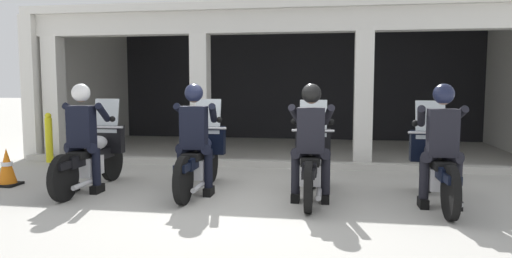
{
  "coord_description": "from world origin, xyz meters",
  "views": [
    {
      "loc": [
        1.08,
        -6.19,
        1.58
      ],
      "look_at": [
        0.0,
        0.48,
        0.92
      ],
      "focal_mm": 32.63,
      "sensor_mm": 36.0,
      "label": 1
    }
  ],
  "objects_px": {
    "police_officer_center_left": "(195,130)",
    "police_officer_far_right": "(442,135)",
    "police_officer_far_left": "(83,129)",
    "traffic_cone_flank": "(7,167)",
    "motorcycle_center_left": "(201,157)",
    "bollard_kerbside": "(49,138)",
    "motorcycle_far_right": "(436,166)",
    "police_officer_center_right": "(311,133)",
    "motorcycle_far_left": "(94,156)",
    "motorcycle_center_right": "(312,162)"
  },
  "relations": [
    {
      "from": "police_officer_center_left",
      "to": "police_officer_far_right",
      "type": "height_order",
      "value": "same"
    },
    {
      "from": "police_officer_far_left",
      "to": "traffic_cone_flank",
      "type": "height_order",
      "value": "police_officer_far_left"
    },
    {
      "from": "motorcycle_center_left",
      "to": "bollard_kerbside",
      "type": "relative_size",
      "value": 2.03
    },
    {
      "from": "motorcycle_far_right",
      "to": "bollard_kerbside",
      "type": "bearing_deg",
      "value": 166.82
    },
    {
      "from": "police_officer_center_right",
      "to": "motorcycle_far_right",
      "type": "height_order",
      "value": "police_officer_center_right"
    },
    {
      "from": "police_officer_far_left",
      "to": "motorcycle_center_left",
      "type": "distance_m",
      "value": 1.75
    },
    {
      "from": "police_officer_center_right",
      "to": "traffic_cone_flank",
      "type": "distance_m",
      "value": 4.77
    },
    {
      "from": "motorcycle_far_left",
      "to": "motorcycle_center_right",
      "type": "bearing_deg",
      "value": 2.44
    },
    {
      "from": "motorcycle_center_right",
      "to": "police_officer_center_right",
      "type": "height_order",
      "value": "police_officer_center_right"
    },
    {
      "from": "motorcycle_far_right",
      "to": "bollard_kerbside",
      "type": "xyz_separation_m",
      "value": [
        -7.01,
        2.13,
        -0.0
      ]
    },
    {
      "from": "bollard_kerbside",
      "to": "traffic_cone_flank",
      "type": "bearing_deg",
      "value": -72.87
    },
    {
      "from": "police_officer_center_left",
      "to": "police_officer_far_right",
      "type": "xyz_separation_m",
      "value": [
        3.29,
        -0.19,
        0.0
      ]
    },
    {
      "from": "traffic_cone_flank",
      "to": "motorcycle_center_right",
      "type": "bearing_deg",
      "value": 0.25
    },
    {
      "from": "police_officer_center_left",
      "to": "police_officer_center_right",
      "type": "xyz_separation_m",
      "value": [
        1.64,
        -0.14,
        0.0
      ]
    },
    {
      "from": "police_officer_far_right",
      "to": "bollard_kerbside",
      "type": "xyz_separation_m",
      "value": [
        -7.01,
        2.42,
        -0.44
      ]
    },
    {
      "from": "motorcycle_far_left",
      "to": "motorcycle_far_right",
      "type": "distance_m",
      "value": 4.93
    },
    {
      "from": "police_officer_center_left",
      "to": "motorcycle_center_right",
      "type": "bearing_deg",
      "value": 7.88
    },
    {
      "from": "police_officer_far_left",
      "to": "traffic_cone_flank",
      "type": "distance_m",
      "value": 1.59
    },
    {
      "from": "police_officer_center_right",
      "to": "motorcycle_center_left",
      "type": "bearing_deg",
      "value": 166.88
    },
    {
      "from": "traffic_cone_flank",
      "to": "motorcycle_far_left",
      "type": "bearing_deg",
      "value": 2.14
    },
    {
      "from": "police_officer_center_left",
      "to": "bollard_kerbside",
      "type": "bearing_deg",
      "value": 152.04
    },
    {
      "from": "police_officer_center_left",
      "to": "traffic_cone_flank",
      "type": "height_order",
      "value": "police_officer_center_left"
    },
    {
      "from": "police_officer_center_left",
      "to": "police_officer_center_right",
      "type": "bearing_deg",
      "value": -1.99
    },
    {
      "from": "motorcycle_far_left",
      "to": "motorcycle_far_right",
      "type": "height_order",
      "value": "same"
    },
    {
      "from": "police_officer_center_left",
      "to": "motorcycle_far_right",
      "type": "bearing_deg",
      "value": 4.58
    },
    {
      "from": "motorcycle_far_right",
      "to": "police_officer_center_left",
      "type": "bearing_deg",
      "value": -174.61
    },
    {
      "from": "police_officer_center_left",
      "to": "motorcycle_center_left",
      "type": "bearing_deg",
      "value": 92.68
    },
    {
      "from": "motorcycle_far_left",
      "to": "police_officer_center_right",
      "type": "distance_m",
      "value": 3.33
    },
    {
      "from": "motorcycle_far_right",
      "to": "police_officer_far_right",
      "type": "distance_m",
      "value": 0.52
    },
    {
      "from": "police_officer_far_right",
      "to": "bollard_kerbside",
      "type": "relative_size",
      "value": 1.58
    },
    {
      "from": "motorcycle_center_left",
      "to": "police_officer_center_right",
      "type": "relative_size",
      "value": 1.29
    },
    {
      "from": "motorcycle_center_left",
      "to": "police_officer_center_left",
      "type": "distance_m",
      "value": 0.52
    },
    {
      "from": "motorcycle_center_left",
      "to": "motorcycle_center_right",
      "type": "relative_size",
      "value": 1.0
    },
    {
      "from": "police_officer_center_right",
      "to": "bollard_kerbside",
      "type": "distance_m",
      "value": 5.88
    },
    {
      "from": "motorcycle_far_left",
      "to": "police_officer_center_right",
      "type": "relative_size",
      "value": 1.29
    },
    {
      "from": "traffic_cone_flank",
      "to": "police_officer_far_right",
      "type": "bearing_deg",
      "value": -2.8
    },
    {
      "from": "police_officer_far_left",
      "to": "motorcycle_far_right",
      "type": "distance_m",
      "value": 4.95
    },
    {
      "from": "police_officer_far_left",
      "to": "police_officer_center_right",
      "type": "height_order",
      "value": "same"
    },
    {
      "from": "motorcycle_center_left",
      "to": "bollard_kerbside",
      "type": "xyz_separation_m",
      "value": [
        -3.72,
        1.94,
        -0.0
      ]
    },
    {
      "from": "motorcycle_center_left",
      "to": "police_officer_center_left",
      "type": "relative_size",
      "value": 1.29
    },
    {
      "from": "police_officer_far_left",
      "to": "police_officer_center_right",
      "type": "bearing_deg",
      "value": 2.44
    },
    {
      "from": "police_officer_center_right",
      "to": "traffic_cone_flank",
      "type": "height_order",
      "value": "police_officer_center_right"
    },
    {
      "from": "police_officer_far_right",
      "to": "traffic_cone_flank",
      "type": "height_order",
      "value": "police_officer_far_right"
    },
    {
      "from": "police_officer_far_right",
      "to": "traffic_cone_flank",
      "type": "xyz_separation_m",
      "value": [
        -6.36,
        0.31,
        -0.65
      ]
    },
    {
      "from": "motorcycle_center_left",
      "to": "bollard_kerbside",
      "type": "bearing_deg",
      "value": 155.37
    },
    {
      "from": "police_officer_center_left",
      "to": "motorcycle_far_right",
      "type": "relative_size",
      "value": 0.78
    },
    {
      "from": "police_officer_center_right",
      "to": "motorcycle_far_left",
      "type": "bearing_deg",
      "value": 175.9
    },
    {
      "from": "motorcycle_center_right",
      "to": "motorcycle_far_right",
      "type": "bearing_deg",
      "value": -0.27
    },
    {
      "from": "motorcycle_center_right",
      "to": "motorcycle_far_right",
      "type": "distance_m",
      "value": 1.64
    },
    {
      "from": "police_officer_far_left",
      "to": "traffic_cone_flank",
      "type": "relative_size",
      "value": 2.69
    }
  ]
}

